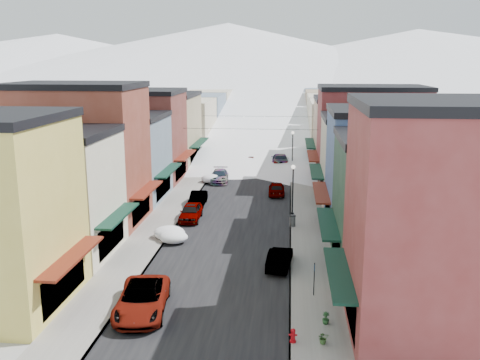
% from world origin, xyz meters
% --- Properties ---
extents(ground, '(600.00, 600.00, 0.00)m').
position_xyz_m(ground, '(0.00, 0.00, 0.00)').
color(ground, gray).
rests_on(ground, ground).
extents(road, '(10.00, 160.00, 0.01)m').
position_xyz_m(road, '(0.00, 60.00, 0.01)').
color(road, black).
rests_on(road, ground).
extents(sidewalk_left, '(3.20, 160.00, 0.15)m').
position_xyz_m(sidewalk_left, '(-6.60, 60.00, 0.07)').
color(sidewalk_left, gray).
rests_on(sidewalk_left, ground).
extents(sidewalk_right, '(3.20, 160.00, 0.15)m').
position_xyz_m(sidewalk_right, '(6.60, 60.00, 0.07)').
color(sidewalk_right, gray).
rests_on(sidewalk_right, ground).
extents(curb_left, '(0.10, 160.00, 0.15)m').
position_xyz_m(curb_left, '(-5.05, 60.00, 0.07)').
color(curb_left, slate).
rests_on(curb_left, ground).
extents(curb_right, '(0.10, 160.00, 0.15)m').
position_xyz_m(curb_right, '(5.05, 60.00, 0.07)').
color(curb_right, slate).
rests_on(curb_right, ground).
extents(bldg_l_cream, '(11.30, 8.20, 9.50)m').
position_xyz_m(bldg_l_cream, '(-13.19, 12.50, 4.76)').
color(bldg_l_cream, beige).
rests_on(bldg_l_cream, ground).
extents(bldg_l_brick_near, '(12.30, 8.20, 12.50)m').
position_xyz_m(bldg_l_brick_near, '(-13.69, 20.50, 6.26)').
color(bldg_l_brick_near, brown).
rests_on(bldg_l_brick_near, ground).
extents(bldg_l_grayblue, '(11.30, 9.20, 9.00)m').
position_xyz_m(bldg_l_grayblue, '(-13.19, 29.00, 4.51)').
color(bldg_l_grayblue, slate).
rests_on(bldg_l_grayblue, ground).
extents(bldg_l_brick_far, '(13.30, 9.20, 11.00)m').
position_xyz_m(bldg_l_brick_far, '(-14.19, 38.00, 5.51)').
color(bldg_l_brick_far, maroon).
rests_on(bldg_l_brick_far, ground).
extents(bldg_l_tan, '(11.30, 11.20, 10.00)m').
position_xyz_m(bldg_l_tan, '(-13.19, 48.00, 5.01)').
color(bldg_l_tan, '#9C8D66').
rests_on(bldg_l_tan, ground).
extents(bldg_r_brick_near, '(12.30, 9.20, 12.50)m').
position_xyz_m(bldg_r_brick_near, '(13.69, 3.00, 6.26)').
color(bldg_r_brick_near, maroon).
rests_on(bldg_r_brick_near, ground).
extents(bldg_r_green, '(11.30, 9.20, 9.50)m').
position_xyz_m(bldg_r_green, '(13.19, 12.00, 4.76)').
color(bldg_r_green, '#1B3927').
rests_on(bldg_r_green, ground).
extents(bldg_r_blue, '(11.30, 9.20, 10.50)m').
position_xyz_m(bldg_r_blue, '(13.19, 21.00, 5.26)').
color(bldg_r_blue, '#3C5789').
rests_on(bldg_r_blue, ground).
extents(bldg_r_cream, '(12.30, 9.20, 9.00)m').
position_xyz_m(bldg_r_cream, '(13.69, 30.00, 4.51)').
color(bldg_r_cream, beige).
rests_on(bldg_r_cream, ground).
extents(bldg_r_brick_far, '(13.30, 9.20, 11.50)m').
position_xyz_m(bldg_r_brick_far, '(14.19, 39.00, 5.76)').
color(bldg_r_brick_far, maroon).
rests_on(bldg_r_brick_far, ground).
extents(bldg_r_tan, '(11.30, 11.20, 9.50)m').
position_xyz_m(bldg_r_tan, '(13.19, 49.00, 4.76)').
color(bldg_r_tan, '#A1836A').
rests_on(bldg_r_tan, ground).
extents(distant_blocks, '(34.00, 55.00, 8.00)m').
position_xyz_m(distant_blocks, '(0.00, 83.00, 4.00)').
color(distant_blocks, gray).
rests_on(distant_blocks, ground).
extents(mountain_ridge, '(670.00, 340.00, 34.00)m').
position_xyz_m(mountain_ridge, '(-19.47, 277.18, 14.36)').
color(mountain_ridge, silver).
rests_on(mountain_ridge, ground).
extents(overhead_cables, '(16.40, 15.04, 0.04)m').
position_xyz_m(overhead_cables, '(0.00, 47.50, 6.20)').
color(overhead_cables, black).
rests_on(overhead_cables, ground).
extents(car_white_suv, '(3.47, 6.31, 1.67)m').
position_xyz_m(car_white_suv, '(-3.50, 3.80, 0.84)').
color(car_white_suv, silver).
rests_on(car_white_suv, ground).
extents(car_silver_sedan, '(1.92, 4.53, 1.53)m').
position_xyz_m(car_silver_sedan, '(-4.08, 22.25, 0.76)').
color(car_silver_sedan, '#A5A7AD').
rests_on(car_silver_sedan, ground).
extents(car_dark_hatch, '(1.54, 4.22, 1.38)m').
position_xyz_m(car_dark_hatch, '(-4.30, 27.29, 0.69)').
color(car_dark_hatch, black).
rests_on(car_dark_hatch, ground).
extents(car_silver_wagon, '(2.46, 5.18, 1.46)m').
position_xyz_m(car_silver_wagon, '(-3.50, 38.05, 0.73)').
color(car_silver_wagon, '#A9ADB2').
rests_on(car_silver_wagon, ground).
extents(car_green_sedan, '(1.92, 4.34, 1.38)m').
position_xyz_m(car_green_sedan, '(4.28, 11.49, 0.69)').
color(car_green_sedan, black).
rests_on(car_green_sedan, ground).
extents(car_gray_suv, '(1.86, 4.37, 1.47)m').
position_xyz_m(car_gray_suv, '(3.50, 32.33, 0.74)').
color(car_gray_suv, gray).
rests_on(car_gray_suv, ground).
extents(car_black_sedan, '(2.81, 6.00, 1.70)m').
position_xyz_m(car_black_sedan, '(3.50, 48.93, 0.85)').
color(car_black_sedan, black).
rests_on(car_black_sedan, ground).
extents(car_lane_silver, '(1.59, 3.94, 1.34)m').
position_xyz_m(car_lane_silver, '(-0.60, 48.58, 0.67)').
color(car_lane_silver, gray).
rests_on(car_lane_silver, ground).
extents(car_lane_white, '(2.89, 6.11, 1.69)m').
position_xyz_m(car_lane_white, '(2.05, 60.60, 0.84)').
color(car_lane_white, silver).
rests_on(car_lane_white, ground).
extents(fire_hydrant, '(0.44, 0.33, 0.76)m').
position_xyz_m(fire_hydrant, '(5.20, 1.00, 0.50)').
color(fire_hydrant, '#AF0910').
rests_on(fire_hydrant, sidewalk_right).
extents(parking_sign, '(0.06, 0.29, 2.13)m').
position_xyz_m(parking_sign, '(6.49, 6.75, 1.40)').
color(parking_sign, black).
rests_on(parking_sign, sidewalk_right).
extents(trash_can, '(0.58, 0.58, 0.98)m').
position_xyz_m(trash_can, '(5.20, 20.78, 0.65)').
color(trash_can, '#55585A').
rests_on(trash_can, sidewalk_right).
extents(streetlamp_near, '(0.39, 0.39, 4.71)m').
position_xyz_m(streetlamp_near, '(5.20, 24.65, 3.12)').
color(streetlamp_near, black).
rests_on(streetlamp_near, sidewalk_right).
extents(streetlamp_far, '(0.41, 0.41, 4.95)m').
position_xyz_m(streetlamp_far, '(5.20, 46.98, 3.27)').
color(streetlamp_far, black).
rests_on(streetlamp_far, sidewalk_right).
extents(planter_near, '(0.57, 0.50, 0.63)m').
position_xyz_m(planter_near, '(6.75, 1.00, 0.46)').
color(planter_near, '#385F2A').
rests_on(planter_near, sidewalk_right).
extents(planter_far, '(0.43, 0.43, 0.68)m').
position_xyz_m(planter_far, '(7.00, 3.12, 0.49)').
color(planter_far, '#255128').
rests_on(planter_far, sidewalk_right).
extents(snow_pile_near, '(2.30, 2.62, 0.97)m').
position_xyz_m(snow_pile_near, '(-4.28, 15.99, 0.46)').
color(snow_pile_near, white).
rests_on(snow_pile_near, ground).
extents(snow_pile_mid, '(2.59, 2.79, 1.09)m').
position_xyz_m(snow_pile_mid, '(-4.83, 16.85, 0.52)').
color(snow_pile_mid, white).
rests_on(snow_pile_mid, ground).
extents(snow_pile_far, '(2.61, 2.81, 1.10)m').
position_xyz_m(snow_pile_far, '(-4.28, 37.33, 0.53)').
color(snow_pile_far, white).
rests_on(snow_pile_far, ground).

